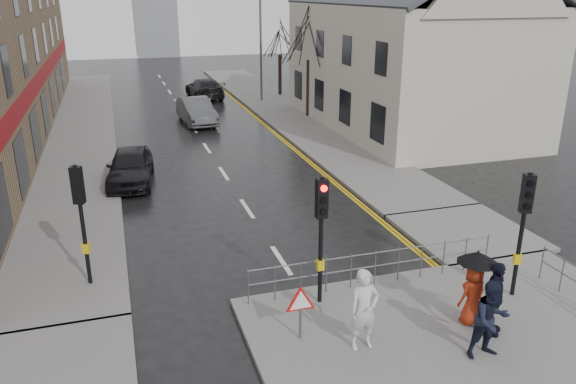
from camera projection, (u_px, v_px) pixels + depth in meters
ground at (315, 311)px, 14.37m from camera, size 120.00×120.00×0.00m
near_pavement at (502, 369)px, 12.05m from camera, size 10.00×9.00×0.14m
left_pavement at (79, 128)px, 33.18m from camera, size 4.00×44.00×0.14m
right_pavement at (280, 108)px, 38.62m from camera, size 4.00×40.00×0.14m
pavement_bridge_right at (466, 232)px, 18.87m from camera, size 4.00×4.20×0.14m
pavement_stub_left at (37, 383)px, 11.63m from camera, size 4.00×4.20×0.14m
building_right_cream at (406, 45)px, 32.28m from camera, size 9.00×16.40×10.10m
traffic_signal_near_left at (321, 219)px, 13.77m from camera, size 0.28×0.27×3.40m
traffic_signal_near_right at (524, 213)px, 14.10m from camera, size 0.34×0.33×3.40m
traffic_signal_far_left at (80, 204)px, 14.70m from camera, size 0.34×0.33×3.40m
guard_railing_front at (376, 260)px, 15.17m from camera, size 7.14×0.04×1.00m
warning_sign at (301, 304)px, 12.71m from camera, size 0.80×0.07×1.35m
street_lamp at (258, 36)px, 39.55m from camera, size 1.83×0.25×8.00m
tree_near at (309, 35)px, 34.49m from camera, size 2.40×2.40×6.58m
tree_far at (280, 37)px, 42.06m from camera, size 2.40×2.40×5.64m
pedestrian_a at (364, 310)px, 12.39m from camera, size 0.71×0.48×1.91m
pedestrian_b at (491, 320)px, 12.09m from camera, size 0.89×0.69×1.82m
pedestrian_with_umbrella at (475, 283)px, 13.28m from camera, size 0.96×0.96×1.89m
pedestrian_d at (494, 299)px, 12.93m from camera, size 1.07×1.06×1.82m
car_parked at (130, 166)px, 23.64m from camera, size 2.31×4.59×1.50m
car_mid at (196, 111)px, 34.32m from camera, size 2.04×4.84×1.55m
car_far at (205, 88)px, 42.50m from camera, size 2.56×5.29×1.48m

